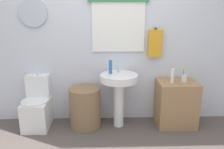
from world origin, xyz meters
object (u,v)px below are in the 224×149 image
(toothbrush_cup, at_px, (184,78))
(pedestal_sink, at_px, (119,87))
(soap_bottle, at_px, (110,67))
(lotion_bottle, at_px, (172,76))
(wooden_cabinet, at_px, (176,104))
(laundry_hamper, at_px, (85,107))
(toilet, at_px, (38,107))

(toothbrush_cup, bearing_deg, pedestal_sink, -178.82)
(soap_bottle, xyz_separation_m, lotion_bottle, (0.88, -0.09, -0.12))
(lotion_bottle, relative_size, toothbrush_cup, 1.15)
(pedestal_sink, bearing_deg, wooden_cabinet, -0.00)
(pedestal_sink, relative_size, soap_bottle, 4.05)
(wooden_cabinet, relative_size, toothbrush_cup, 3.68)
(laundry_hamper, distance_m, soap_bottle, 0.71)
(pedestal_sink, bearing_deg, toilet, 178.43)
(laundry_hamper, distance_m, pedestal_sink, 0.59)
(pedestal_sink, distance_m, lotion_bottle, 0.78)
(soap_bottle, bearing_deg, pedestal_sink, -22.62)
(pedestal_sink, distance_m, toothbrush_cup, 0.96)
(toilet, bearing_deg, soap_bottle, 0.89)
(laundry_hamper, relative_size, pedestal_sink, 0.74)
(wooden_cabinet, xyz_separation_m, lotion_bottle, (-0.10, -0.04, 0.45))
(toilet, bearing_deg, lotion_bottle, -2.13)
(soap_bottle, xyz_separation_m, toothbrush_cup, (1.08, -0.03, -0.17))
(laundry_hamper, bearing_deg, soap_bottle, 7.52)
(toilet, height_order, wooden_cabinet, toilet)
(wooden_cabinet, height_order, lotion_bottle, lotion_bottle)
(soap_bottle, distance_m, lotion_bottle, 0.89)
(soap_bottle, bearing_deg, wooden_cabinet, -2.93)
(wooden_cabinet, bearing_deg, lotion_bottle, -157.87)
(pedestal_sink, relative_size, toothbrush_cup, 4.34)
(laundry_hamper, bearing_deg, wooden_cabinet, 0.00)
(laundry_hamper, xyz_separation_m, wooden_cabinet, (1.36, 0.00, 0.04))
(lotion_bottle, bearing_deg, wooden_cabinet, 22.13)
(lotion_bottle, xyz_separation_m, toothbrush_cup, (0.20, 0.06, -0.05))
(laundry_hamper, xyz_separation_m, toothbrush_cup, (1.46, 0.02, 0.43))
(toilet, distance_m, wooden_cabinet, 2.07)
(lotion_bottle, height_order, toothbrush_cup, lotion_bottle)
(pedestal_sink, relative_size, lotion_bottle, 3.79)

